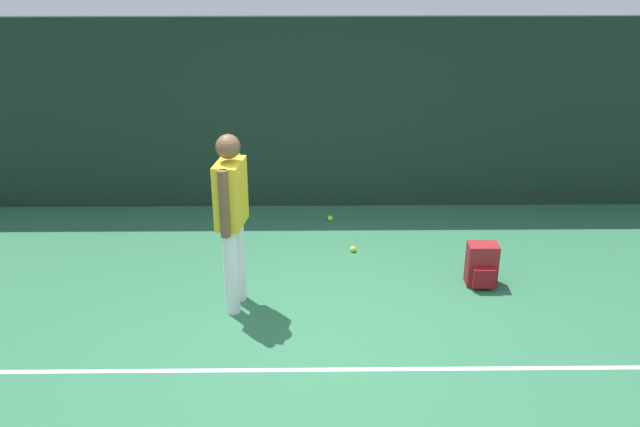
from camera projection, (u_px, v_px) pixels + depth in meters
ground_plane at (321, 334)px, 6.35m from camera, size 12.00×12.00×0.00m
back_fence at (317, 115)px, 8.64m from camera, size 10.00×0.10×2.35m
court_line at (321, 370)px, 5.86m from camera, size 9.00×0.05×0.00m
tennis_player at (232, 212)px, 6.43m from camera, size 0.28×0.52×1.70m
backpack at (482, 266)px, 7.10m from camera, size 0.30×0.28×0.44m
tennis_ball_near_player at (330, 218)px, 8.62m from camera, size 0.07×0.07×0.07m
tennis_ball_by_fence at (353, 249)px, 7.84m from camera, size 0.07×0.07×0.07m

